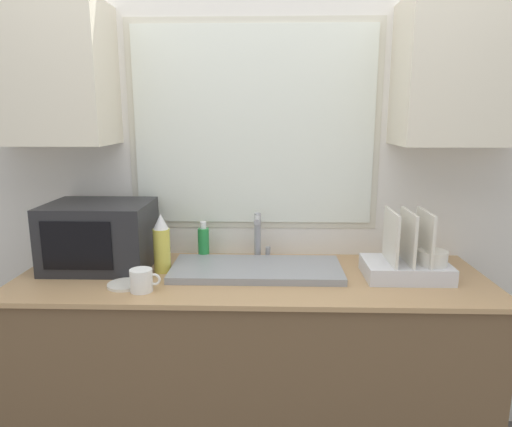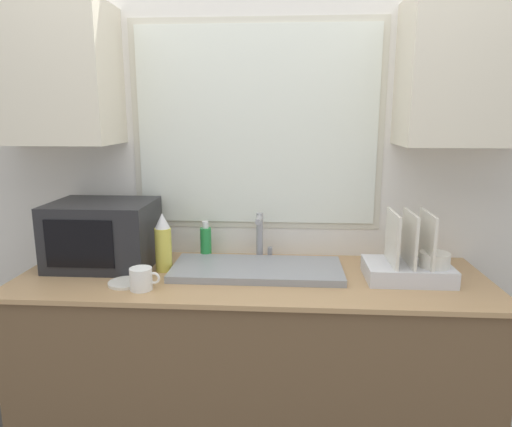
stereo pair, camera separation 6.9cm
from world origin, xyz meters
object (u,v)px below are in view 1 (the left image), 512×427
Objects in this scene: microwave at (100,235)px; spray_bottle at (162,244)px; soap_bottle at (204,243)px; dish_rack at (409,262)px; mug_near_sink at (142,280)px; faucet at (259,234)px.

microwave is 0.30m from spray_bottle.
microwave is at bearing 168.11° from spray_bottle.
spray_bottle is at bearing -131.16° from soap_bottle.
spray_bottle is at bearing 177.43° from dish_rack.
mug_near_sink is at bearing -170.35° from dish_rack.
faucet is 0.72m from microwave.
spray_bottle is (0.29, -0.06, -0.02)m from microwave.
faucet is 0.46m from spray_bottle.
spray_bottle reaches higher than faucet.
microwave is 3.76× the size of mug_near_sink.
spray_bottle is 2.17× the size of mug_near_sink.
faucet is 1.87× the size of mug_near_sink.
faucet is 0.50× the size of microwave.
dish_rack is at bearing 9.65° from mug_near_sink.
microwave reaches higher than soap_bottle.
dish_rack is 1.89× the size of soap_bottle.
spray_bottle is (-0.42, -0.18, -0.00)m from faucet.
spray_bottle is at bearing -157.02° from faucet.
mug_near_sink is (-1.09, -0.19, -0.03)m from dish_rack.
microwave is at bearing 132.08° from mug_near_sink.
dish_rack is 1.34× the size of spray_bottle.
faucet is 0.68m from dish_rack.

